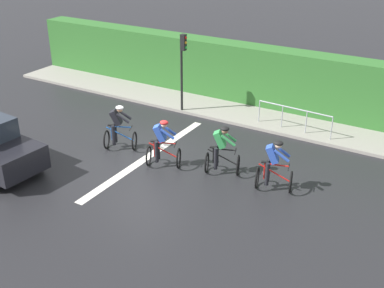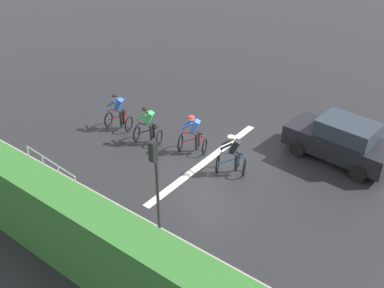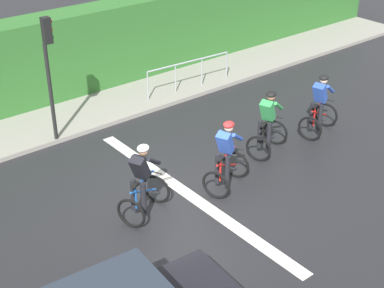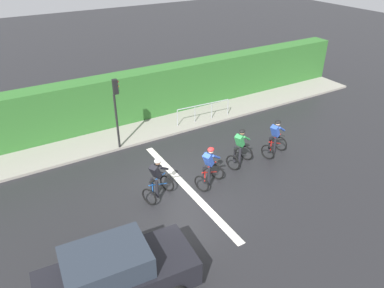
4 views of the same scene
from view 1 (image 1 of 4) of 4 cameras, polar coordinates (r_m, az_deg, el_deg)
ground_plane at (r=17.15m, az=-6.02°, el=-1.29°), size 80.00×80.00×0.00m
sidewalk_kerb at (r=20.53m, az=7.61°, el=3.50°), size 2.80×24.93×0.12m
stone_wall_low at (r=21.23m, az=8.64°, el=4.80°), size 0.44×24.93×0.54m
hedge_wall at (r=21.15m, az=9.14°, el=7.63°), size 1.10×24.93×2.58m
road_marking_stop_line at (r=16.98m, az=-5.22°, el=-1.51°), size 7.00×0.30×0.01m
cyclist_lead at (r=14.82m, az=9.55°, el=-2.63°), size 0.94×1.22×1.66m
cyclist_second at (r=15.56m, az=3.48°, el=-0.85°), size 1.01×1.25×1.66m
cyclist_mid at (r=16.00m, az=-3.53°, el=-0.07°), size 1.03×1.25×1.66m
cyclist_fourth at (r=17.35m, az=-8.62°, el=1.81°), size 1.06×1.26×1.66m
traffic_light_near_crossing at (r=19.93m, az=-1.10°, el=9.63°), size 0.20×0.31×3.34m
pedestrian_railing_kerbside at (r=18.86m, az=11.93°, el=3.43°), size 0.25×3.00×1.03m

